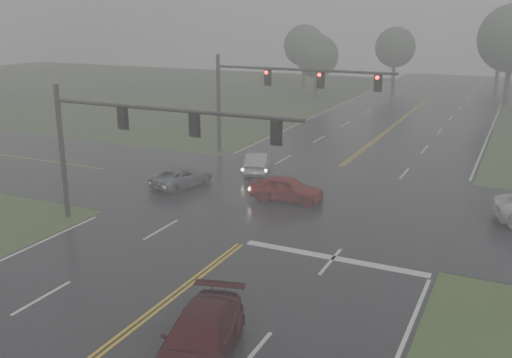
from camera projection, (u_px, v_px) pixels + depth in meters
The scene contains 12 objects.
main_road at pixel (288, 208), 32.26m from camera, with size 18.00×160.00×0.02m, color black.
cross_street at pixel (301, 198), 34.00m from camera, with size 120.00×14.00×0.02m, color black.
stop_bar at pixel (333, 259), 25.55m from camera, with size 8.50×0.50×0.01m, color silver.
sedan_red at pixel (287, 201), 33.42m from camera, with size 1.74×4.32×1.47m, color maroon.
sedan_silver at pixel (258, 172), 39.43m from camera, with size 1.49×4.27×1.41m, color #94969B.
car_grey at pixel (183, 186), 36.29m from camera, with size 2.02×4.39×1.22m, color slate.
signal_gantry_near at pixel (126, 132), 27.71m from camera, with size 13.66×0.31×7.14m.
signal_gantry_far at pixel (269, 87), 42.23m from camera, with size 13.90×0.38×7.59m.
tree_nw_a at pixel (317, 56), 73.21m from camera, with size 5.49×5.49×8.06m.
tree_n_mid at pixel (395, 47), 84.62m from camera, with size 5.95×5.95×8.75m.
tree_nw_b at pixel (304, 46), 84.90m from camera, with size 6.18×6.18×9.07m.
tree_n_far at pixel (500, 49), 88.13m from camera, with size 5.45×5.45×8.00m.
Camera 1 is at (11.49, -8.34, 10.56)m, focal length 40.00 mm.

